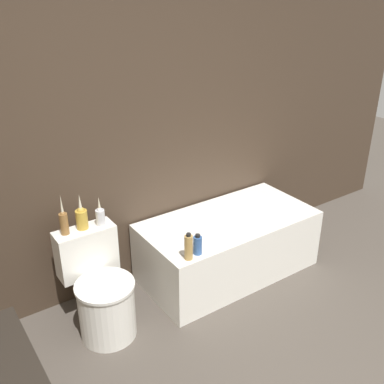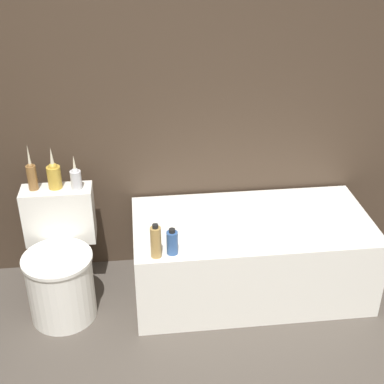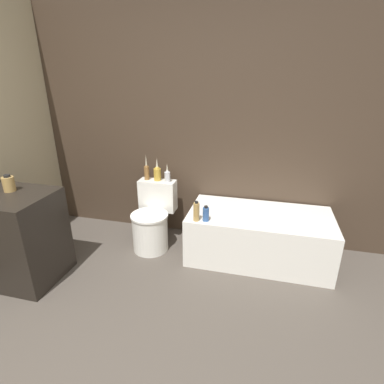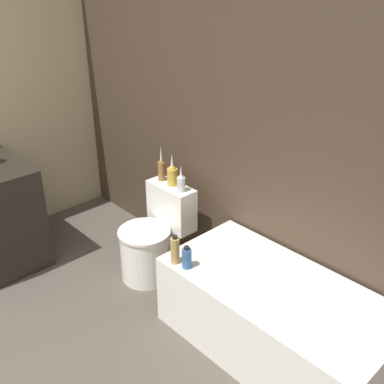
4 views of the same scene
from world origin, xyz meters
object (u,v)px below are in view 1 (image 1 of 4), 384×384
at_px(toilet, 101,292).
at_px(vase_silver, 82,217).
at_px(bathtub, 228,245).
at_px(shampoo_bottle_short, 198,245).
at_px(vase_bronze, 100,215).
at_px(shampoo_bottle_tall, 189,247).
at_px(vase_gold, 64,221).

relative_size(toilet, vase_silver, 2.77).
xyz_separation_m(bathtub, shampoo_bottle_short, (-0.50, -0.27, 0.32)).
xyz_separation_m(vase_bronze, shampoo_bottle_short, (0.51, -0.42, -0.20)).
height_order(toilet, vase_silver, vase_silver).
relative_size(shampoo_bottle_tall, shampoo_bottle_short, 1.30).
distance_m(vase_gold, vase_bronze, 0.25).
bearing_deg(shampoo_bottle_tall, toilet, 155.68).
height_order(vase_bronze, shampoo_bottle_tall, vase_bronze).
bearing_deg(vase_bronze, bathtub, -8.21).
height_order(bathtub, vase_gold, vase_gold).
xyz_separation_m(toilet, vase_bronze, (0.12, 0.19, 0.47)).
bearing_deg(vase_silver, toilet, -90.00).
distance_m(bathtub, vase_silver, 1.26).
height_order(vase_gold, vase_bronze, vase_gold).
height_order(bathtub, shampoo_bottle_short, shampoo_bottle_short).
xyz_separation_m(vase_silver, vase_bronze, (0.12, -0.02, -0.02)).
distance_m(vase_silver, shampoo_bottle_tall, 0.74).
bearing_deg(toilet, shampoo_bottle_short, -19.84).
bearing_deg(vase_gold, toilet, -59.43).
xyz_separation_m(vase_bronze, shampoo_bottle_tall, (0.43, -0.44, -0.18)).
bearing_deg(vase_gold, shampoo_bottle_short, -29.93).
bearing_deg(vase_silver, vase_bronze, -10.21).
height_order(vase_silver, shampoo_bottle_tall, vase_silver).
relative_size(vase_bronze, shampoo_bottle_short, 1.37).
xyz_separation_m(vase_silver, shampoo_bottle_tall, (0.55, -0.46, -0.19)).
relative_size(bathtub, vase_gold, 5.01).
bearing_deg(shampoo_bottle_short, vase_silver, 145.31).
height_order(toilet, shampoo_bottle_short, toilet).
height_order(vase_gold, shampoo_bottle_tall, vase_gold).
distance_m(vase_bronze, shampoo_bottle_short, 0.69).
bearing_deg(vase_bronze, toilet, -122.94).
relative_size(vase_gold, vase_silver, 1.11).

